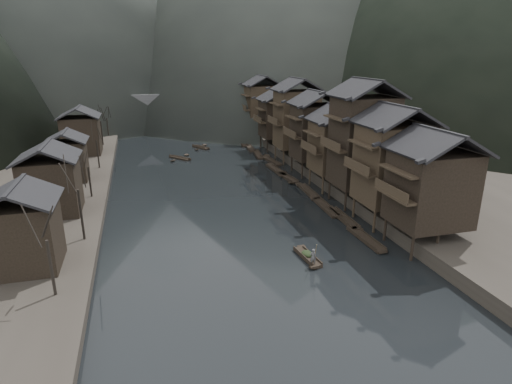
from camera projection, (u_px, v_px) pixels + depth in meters
name	position (u px, v px, depth m)	size (l,w,h in m)	color
water	(243.00, 234.00, 47.21)	(300.00, 300.00, 0.00)	black
right_bank	(356.00, 140.00, 92.36)	(40.00, 200.00, 1.80)	#2D2823
stilt_houses	(321.00, 122.00, 66.45)	(9.00, 67.60, 16.28)	black
left_houses	(63.00, 155.00, 58.70)	(8.10, 53.20, 8.73)	black
bare_trees	(90.00, 148.00, 60.34)	(3.78, 71.73, 7.57)	black
moored_sampans	(283.00, 173.00, 69.84)	(3.10, 60.04, 0.47)	black
midriver_boats	(190.00, 152.00, 84.34)	(8.72, 12.94, 0.44)	black
stone_bridge	(177.00, 108.00, 111.54)	(40.00, 6.00, 9.00)	#4C4C4F
hero_sampan	(307.00, 257.00, 41.55)	(1.40, 4.85, 0.43)	black
cargo_heap	(307.00, 251.00, 41.58)	(1.06, 1.38, 0.63)	black
boatman	(313.00, 255.00, 39.65)	(0.60, 0.39, 1.64)	#4C4D4F
bamboo_pole	(316.00, 230.00, 38.94)	(0.06, 0.06, 4.19)	#8C7A51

